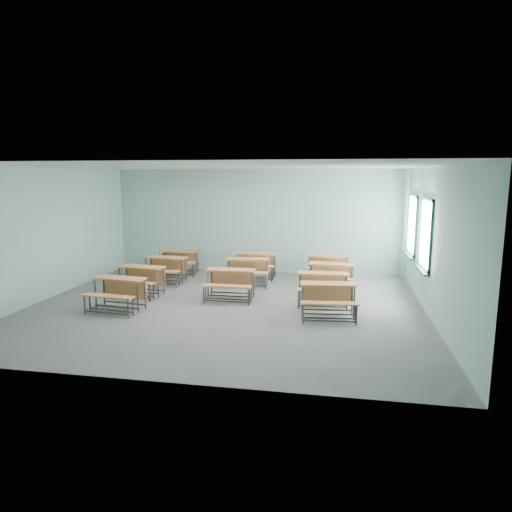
{
  "coord_description": "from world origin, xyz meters",
  "views": [
    {
      "loc": [
        2.51,
        -9.94,
        2.99
      ],
      "look_at": [
        0.49,
        1.2,
        1.0
      ],
      "focal_mm": 32.0,
      "sensor_mm": 36.0,
      "label": 1
    }
  ],
  "objects_px": {
    "desk_unit_r1c2": "(323,284)",
    "desk_unit_r3c0": "(178,258)",
    "desk_unit_r0c2": "(328,295)",
    "desk_unit_r3c1": "(256,261)",
    "desk_unit_r1c0": "(139,276)",
    "desk_unit_r2c1": "(247,267)",
    "desk_unit_r1c1": "(230,280)",
    "desk_unit_r2c0": "(164,266)",
    "desk_unit_r3c2": "(328,264)",
    "desk_unit_r2c2": "(331,273)",
    "desk_unit_r0c0": "(117,289)"
  },
  "relations": [
    {
      "from": "desk_unit_r1c0",
      "to": "desk_unit_r2c0",
      "type": "xyz_separation_m",
      "value": [
        0.12,
        1.4,
        0.0
      ]
    },
    {
      "from": "desk_unit_r1c1",
      "to": "desk_unit_r2c1",
      "type": "relative_size",
      "value": 0.94
    },
    {
      "from": "desk_unit_r3c0",
      "to": "desk_unit_r2c2",
      "type": "bearing_deg",
      "value": -22.31
    },
    {
      "from": "desk_unit_r2c1",
      "to": "desk_unit_r2c2",
      "type": "relative_size",
      "value": 1.03
    },
    {
      "from": "desk_unit_r0c0",
      "to": "desk_unit_r1c2",
      "type": "height_order",
      "value": "same"
    },
    {
      "from": "desk_unit_r1c1",
      "to": "desk_unit_r3c2",
      "type": "xyz_separation_m",
      "value": [
        2.3,
        2.44,
        0.0
      ]
    },
    {
      "from": "desk_unit_r1c1",
      "to": "desk_unit_r2c2",
      "type": "height_order",
      "value": "same"
    },
    {
      "from": "desk_unit_r1c2",
      "to": "desk_unit_r3c0",
      "type": "height_order",
      "value": "same"
    },
    {
      "from": "desk_unit_r0c2",
      "to": "desk_unit_r1c0",
      "type": "height_order",
      "value": "same"
    },
    {
      "from": "desk_unit_r3c2",
      "to": "desk_unit_r3c1",
      "type": "bearing_deg",
      "value": 179.65
    },
    {
      "from": "desk_unit_r0c0",
      "to": "desk_unit_r2c0",
      "type": "distance_m",
      "value": 2.71
    },
    {
      "from": "desk_unit_r3c0",
      "to": "desk_unit_r3c1",
      "type": "relative_size",
      "value": 1.07
    },
    {
      "from": "desk_unit_r2c1",
      "to": "desk_unit_r3c0",
      "type": "distance_m",
      "value": 2.58
    },
    {
      "from": "desk_unit_r1c0",
      "to": "desk_unit_r1c2",
      "type": "bearing_deg",
      "value": 6.42
    },
    {
      "from": "desk_unit_r2c1",
      "to": "desk_unit_r3c0",
      "type": "relative_size",
      "value": 1.0
    },
    {
      "from": "desk_unit_r3c0",
      "to": "desk_unit_r3c1",
      "type": "distance_m",
      "value": 2.44
    },
    {
      "from": "desk_unit_r1c2",
      "to": "desk_unit_r3c2",
      "type": "bearing_deg",
      "value": 86.73
    },
    {
      "from": "desk_unit_r0c2",
      "to": "desk_unit_r3c1",
      "type": "bearing_deg",
      "value": 115.86
    },
    {
      "from": "desk_unit_r1c1",
      "to": "desk_unit_r3c1",
      "type": "height_order",
      "value": "same"
    },
    {
      "from": "desk_unit_r2c0",
      "to": "desk_unit_r2c1",
      "type": "distance_m",
      "value": 2.35
    },
    {
      "from": "desk_unit_r1c1",
      "to": "desk_unit_r3c0",
      "type": "distance_m",
      "value": 3.41
    },
    {
      "from": "desk_unit_r1c0",
      "to": "desk_unit_r2c2",
      "type": "height_order",
      "value": "same"
    },
    {
      "from": "desk_unit_r1c0",
      "to": "desk_unit_r3c2",
      "type": "relative_size",
      "value": 1.05
    },
    {
      "from": "desk_unit_r1c0",
      "to": "desk_unit_r2c0",
      "type": "relative_size",
      "value": 1.03
    },
    {
      "from": "desk_unit_r0c0",
      "to": "desk_unit_r1c1",
      "type": "relative_size",
      "value": 1.06
    },
    {
      "from": "desk_unit_r0c0",
      "to": "desk_unit_r1c0",
      "type": "relative_size",
      "value": 1.0
    },
    {
      "from": "desk_unit_r1c2",
      "to": "desk_unit_r0c0",
      "type": "bearing_deg",
      "value": -165.53
    },
    {
      "from": "desk_unit_r0c2",
      "to": "desk_unit_r2c1",
      "type": "xyz_separation_m",
      "value": [
        -2.28,
        2.61,
        0.0
      ]
    },
    {
      "from": "desk_unit_r2c0",
      "to": "desk_unit_r3c1",
      "type": "relative_size",
      "value": 1.03
    },
    {
      "from": "desk_unit_r2c0",
      "to": "desk_unit_r3c2",
      "type": "xyz_separation_m",
      "value": [
        4.52,
        1.09,
        0.0
      ]
    },
    {
      "from": "desk_unit_r0c2",
      "to": "desk_unit_r2c2",
      "type": "relative_size",
      "value": 1.02
    },
    {
      "from": "desk_unit_r1c2",
      "to": "desk_unit_r2c0",
      "type": "relative_size",
      "value": 0.99
    },
    {
      "from": "desk_unit_r2c2",
      "to": "desk_unit_r1c2",
      "type": "bearing_deg",
      "value": -93.81
    },
    {
      "from": "desk_unit_r1c1",
      "to": "desk_unit_r1c2",
      "type": "xyz_separation_m",
      "value": [
        2.25,
        -0.02,
        0.0
      ]
    },
    {
      "from": "desk_unit_r0c0",
      "to": "desk_unit_r2c0",
      "type": "relative_size",
      "value": 1.03
    },
    {
      "from": "desk_unit_r1c0",
      "to": "desk_unit_r3c1",
      "type": "bearing_deg",
      "value": 51.17
    },
    {
      "from": "desk_unit_r2c2",
      "to": "desk_unit_r3c0",
      "type": "height_order",
      "value": "same"
    },
    {
      "from": "desk_unit_r0c0",
      "to": "desk_unit_r3c1",
      "type": "distance_m",
      "value": 4.56
    },
    {
      "from": "desk_unit_r1c1",
      "to": "desk_unit_r3c0",
      "type": "bearing_deg",
      "value": 130.69
    },
    {
      "from": "desk_unit_r1c1",
      "to": "desk_unit_r2c0",
      "type": "relative_size",
      "value": 0.98
    },
    {
      "from": "desk_unit_r1c1",
      "to": "desk_unit_r3c1",
      "type": "distance_m",
      "value": 2.5
    },
    {
      "from": "desk_unit_r1c2",
      "to": "desk_unit_r3c1",
      "type": "distance_m",
      "value": 3.25
    },
    {
      "from": "desk_unit_r1c2",
      "to": "desk_unit_r2c0",
      "type": "height_order",
      "value": "same"
    },
    {
      "from": "desk_unit_r2c2",
      "to": "desk_unit_r0c2",
      "type": "bearing_deg",
      "value": -86.52
    },
    {
      "from": "desk_unit_r0c0",
      "to": "desk_unit_r0c2",
      "type": "distance_m",
      "value": 4.67
    },
    {
      "from": "desk_unit_r2c1",
      "to": "desk_unit_r3c1",
      "type": "xyz_separation_m",
      "value": [
        0.07,
        0.94,
        0.0
      ]
    },
    {
      "from": "desk_unit_r1c0",
      "to": "desk_unit_r3c0",
      "type": "relative_size",
      "value": 1.0
    },
    {
      "from": "desk_unit_r1c2",
      "to": "desk_unit_r3c2",
      "type": "distance_m",
      "value": 2.46
    },
    {
      "from": "desk_unit_r0c0",
      "to": "desk_unit_r3c0",
      "type": "bearing_deg",
      "value": 96.07
    },
    {
      "from": "desk_unit_r0c0",
      "to": "desk_unit_r2c2",
      "type": "distance_m",
      "value": 5.34
    }
  ]
}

